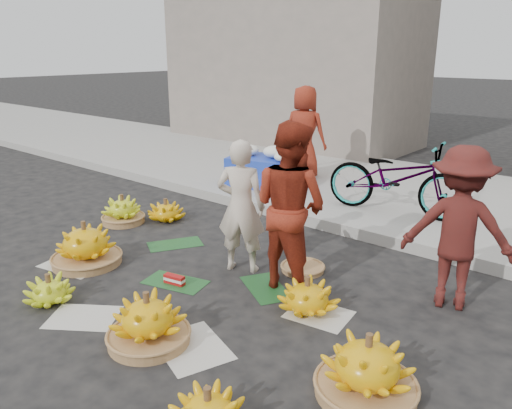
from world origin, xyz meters
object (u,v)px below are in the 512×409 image
Objects in this scene: vendor_cream at (241,207)px; banana_bunch_0 at (86,245)px; banana_bunch_4 at (367,369)px; bicycle at (396,178)px; flower_table at (265,169)px.

banana_bunch_0 is at bearing 9.90° from vendor_cream.
banana_bunch_4 is 0.37× the size of bicycle.
flower_table is (-3.76, 3.54, 0.19)m from banana_bunch_4.
banana_bunch_4 is 3.87m from bicycle.
bicycle is at bearing 60.75° from banana_bunch_0.
bicycle reaches higher than banana_bunch_4.
bicycle is at bearing -127.86° from vendor_cream.
banana_bunch_0 is 0.64× the size of flower_table.
bicycle is at bearing -15.20° from flower_table.
vendor_cream reaches higher than bicycle.
bicycle is (1.99, 3.56, 0.40)m from banana_bunch_0.
bicycle is (-1.47, 3.56, 0.42)m from banana_bunch_4.
banana_bunch_0 is 1.19× the size of banana_bunch_4.
banana_bunch_0 is at bearing -100.89° from flower_table.
flower_table is (-1.72, 2.54, -0.32)m from vendor_cream.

